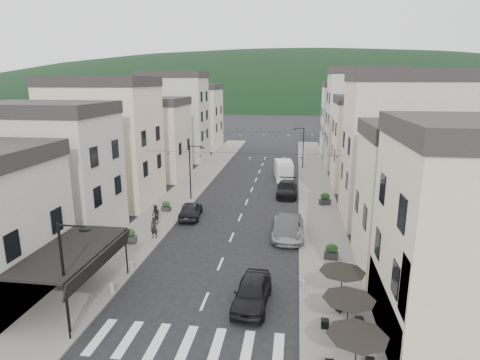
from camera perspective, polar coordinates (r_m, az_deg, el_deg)
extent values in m
cube|color=slate|center=(49.84, -6.80, -0.71)|extent=(4.00, 76.00, 0.12)
cube|color=slate|center=(48.31, 10.69, -1.33)|extent=(4.00, 76.00, 0.12)
ellipsoid|color=black|center=(314.89, 7.21, 11.52)|extent=(640.00, 360.00, 70.00)
cube|color=black|center=(25.06, -22.95, -9.19)|extent=(3.60, 7.50, 0.15)
cube|color=black|center=(24.41, -19.14, -10.74)|extent=(0.34, 7.50, 0.99)
cylinder|color=black|center=(22.27, -23.35, -16.83)|extent=(0.10, 0.10, 3.20)
cylinder|color=black|center=(27.75, -15.87, -9.92)|extent=(0.10, 0.10, 3.20)
cube|color=#B3AEA4|center=(35.43, -25.64, 0.20)|extent=(10.00, 7.00, 10.00)
cube|color=#262323|center=(34.67, -26.60, 9.06)|extent=(10.20, 7.14, 1.00)
cube|color=beige|center=(43.74, -18.65, 4.56)|extent=(10.00, 8.00, 12.00)
cube|color=#262323|center=(43.24, -19.33, 13.08)|extent=(10.20, 8.16, 1.00)
cube|color=#C2AB9D|center=(54.78, -13.00, 5.36)|extent=(10.00, 8.00, 9.50)
cube|color=#262323|center=(54.28, -13.31, 10.85)|extent=(10.20, 8.16, 1.00)
cube|color=#A9A8A4|center=(65.84, -9.37, 8.45)|extent=(10.00, 7.00, 13.00)
cube|color=#262323|center=(65.57, -9.62, 14.55)|extent=(10.20, 7.14, 1.00)
cube|color=beige|center=(77.43, -6.71, 8.59)|extent=(10.00, 9.00, 11.00)
cube|color=#262323|center=(77.11, -6.84, 13.03)|extent=(10.20, 9.18, 1.00)
cube|color=beige|center=(29.38, 26.56, -3.53)|extent=(10.00, 7.00, 9.00)
cube|color=#262323|center=(28.41, 27.66, 6.15)|extent=(10.20, 7.14, 1.00)
cube|color=#C2AB9D|center=(38.34, 22.27, 3.40)|extent=(10.00, 8.00, 12.50)
cube|color=#262323|center=(37.82, 23.22, 13.49)|extent=(10.20, 8.16, 1.00)
cube|color=beige|center=(50.10, 18.89, 4.48)|extent=(10.00, 7.00, 10.00)
cube|color=#262323|center=(49.56, 19.39, 10.76)|extent=(10.20, 7.14, 1.00)
cube|color=#A9A8A4|center=(61.62, 16.99, 7.90)|extent=(10.00, 8.00, 13.50)
cube|color=#262323|center=(61.36, 17.48, 14.64)|extent=(10.20, 8.16, 1.00)
cube|color=#B3AEA4|center=(73.54, 15.54, 8.10)|extent=(10.00, 9.00, 11.50)
cube|color=#262323|center=(73.22, 15.86, 12.96)|extent=(10.20, 9.18, 1.00)
cone|color=black|center=(18.01, 16.29, -21.18)|extent=(2.50, 2.50, 0.55)
cylinder|color=black|center=(20.92, 14.97, -19.28)|extent=(0.06, 0.06, 2.30)
cone|color=black|center=(20.35, 15.17, -16.68)|extent=(2.50, 2.50, 0.55)
cylinder|color=black|center=(21.35, 14.83, -21.04)|extent=(0.70, 0.70, 0.04)
cylinder|color=black|center=(23.30, 14.16, -15.54)|extent=(0.06, 0.06, 2.30)
cone|color=black|center=(22.79, 14.32, -13.12)|extent=(2.50, 2.50, 0.55)
cylinder|color=black|center=(23.69, 14.04, -17.18)|extent=(0.70, 0.70, 0.04)
cylinder|color=black|center=(22.14, -23.72, -12.94)|extent=(0.14, 0.14, 6.00)
cylinder|color=black|center=(20.69, -22.83, -6.01)|extent=(1.40, 0.10, 0.10)
cylinder|color=black|center=(20.42, -21.21, -6.57)|extent=(0.56, 0.56, 0.08)
cylinder|color=black|center=(43.16, -7.11, 1.01)|extent=(0.14, 0.14, 6.00)
cylinder|color=black|center=(42.43, -6.31, 4.80)|extent=(1.40, 0.10, 0.10)
cylinder|color=black|center=(42.30, -5.45, 4.59)|extent=(0.56, 0.56, 0.08)
cylinder|color=black|center=(59.39, 8.98, 4.48)|extent=(0.14, 0.14, 6.00)
cylinder|color=black|center=(58.98, 8.40, 7.28)|extent=(1.40, 0.10, 0.10)
cylinder|color=black|center=(59.00, 7.76, 7.16)|extent=(0.56, 0.56, 0.08)
cylinder|color=gray|center=(26.19, -17.73, -14.42)|extent=(0.26, 0.26, 0.60)
cylinder|color=gray|center=(28.61, -15.12, -11.71)|extent=(0.26, 0.26, 0.60)
cylinder|color=gray|center=(25.67, 8.90, -14.50)|extent=(0.26, 0.26, 0.60)
cylinder|color=black|center=(37.52, 0.22, 3.84)|extent=(19.00, 0.02, 0.02)
cone|color=beige|center=(39.66, -12.38, 3.79)|extent=(0.28, 0.28, 0.24)
cone|color=navy|center=(39.15, -10.19, 3.64)|extent=(0.28, 0.28, 0.24)
cone|color=beige|center=(38.71, -7.95, 3.49)|extent=(0.28, 0.28, 0.24)
cone|color=navy|center=(38.32, -5.67, 3.35)|extent=(0.28, 0.28, 0.24)
cone|color=beige|center=(37.99, -3.34, 3.23)|extent=(0.28, 0.28, 0.24)
cone|color=navy|center=(37.72, -0.98, 3.14)|extent=(0.28, 0.28, 0.24)
cone|color=beige|center=(37.51, 1.42, 3.08)|extent=(0.28, 0.28, 0.24)
cone|color=navy|center=(37.36, 3.83, 3.04)|extent=(0.28, 0.28, 0.24)
cone|color=beige|center=(37.27, 6.26, 3.04)|extent=(0.28, 0.28, 0.24)
cone|color=navy|center=(37.25, 8.70, 3.06)|extent=(0.28, 0.28, 0.24)
cone|color=beige|center=(37.29, 11.14, 3.09)|extent=(0.28, 0.28, 0.24)
cone|color=navy|center=(37.40, 13.57, 3.13)|extent=(0.28, 0.28, 0.24)
cylinder|color=black|center=(53.24, 2.56, 6.82)|extent=(19.00, 0.02, 0.02)
cone|color=beige|center=(54.77, -6.61, 6.75)|extent=(0.28, 0.28, 0.24)
cone|color=navy|center=(54.41, -4.98, 6.64)|extent=(0.28, 0.28, 0.24)
cone|color=beige|center=(54.09, -3.33, 6.55)|extent=(0.28, 0.28, 0.24)
cone|color=navy|center=(53.81, -1.67, 6.46)|extent=(0.28, 0.28, 0.24)
cone|color=beige|center=(53.58, 0.01, 6.38)|extent=(0.28, 0.28, 0.24)
cone|color=navy|center=(53.38, 1.71, 6.32)|extent=(0.28, 0.28, 0.24)
cone|color=beige|center=(53.24, 3.41, 6.28)|extent=(0.28, 0.28, 0.24)
cone|color=navy|center=(53.13, 5.12, 6.26)|extent=(0.28, 0.28, 0.24)
cone|color=beige|center=(53.07, 6.84, 6.26)|extent=(0.28, 0.28, 0.24)
cone|color=navy|center=(53.06, 8.56, 6.27)|extent=(0.28, 0.28, 0.24)
cone|color=beige|center=(53.09, 10.28, 6.29)|extent=(0.28, 0.28, 0.24)
cone|color=navy|center=(53.16, 12.00, 6.32)|extent=(0.28, 0.28, 0.24)
imported|color=black|center=(23.82, 1.73, -15.66)|extent=(2.17, 4.85, 1.62)
imported|color=#323234|center=(33.53, 6.81, -6.65)|extent=(2.19, 5.24, 1.68)
imported|color=gray|center=(33.37, 6.85, -6.89)|extent=(2.59, 5.55, 1.54)
imported|color=black|center=(45.31, 6.70, -1.23)|extent=(2.26, 5.51, 1.60)
imported|color=black|center=(38.05, -7.04, -4.23)|extent=(2.30, 4.76, 1.57)
cube|color=silver|center=(53.05, 6.19, 1.35)|extent=(2.69, 5.47, 2.19)
cube|color=silver|center=(52.17, 6.28, 2.43)|extent=(2.43, 3.72, 0.55)
cylinder|color=black|center=(51.23, 5.38, 0.10)|extent=(0.36, 0.79, 0.77)
cylinder|color=black|center=(51.39, 7.33, 0.09)|extent=(0.36, 0.79, 0.77)
cylinder|color=black|center=(55.06, 5.09, 1.08)|extent=(0.36, 0.79, 0.77)
cylinder|color=black|center=(55.21, 6.90, 1.07)|extent=(0.36, 0.79, 0.77)
imported|color=black|center=(33.46, -12.12, -6.63)|extent=(0.69, 0.50, 1.76)
imported|color=black|center=(36.68, -11.90, -4.81)|extent=(1.04, 0.97, 1.71)
cube|color=#2E2E30|center=(33.14, -15.45, -8.17)|extent=(1.16, 0.77, 0.54)
ellipsoid|color=black|center=(32.93, -15.52, -7.22)|extent=(0.94, 0.60, 0.69)
cube|color=#2B2B2D|center=(40.11, -10.46, -4.06)|extent=(0.94, 0.58, 0.45)
ellipsoid|color=black|center=(39.97, -10.49, -3.39)|extent=(0.79, 0.50, 0.57)
cube|color=#313134|center=(24.25, 14.49, -16.79)|extent=(1.04, 0.70, 0.48)
ellipsoid|color=black|center=(23.99, 14.57, -15.71)|extent=(0.84, 0.53, 0.61)
cube|color=#292A2C|center=(30.03, 12.84, -10.41)|extent=(1.05, 0.65, 0.50)
ellipsoid|color=black|center=(29.81, 12.90, -9.44)|extent=(0.88, 0.56, 0.64)
cube|color=#2A2A2D|center=(42.43, 11.97, -3.06)|extent=(1.25, 0.97, 0.55)
ellipsoid|color=black|center=(42.26, 12.01, -2.27)|extent=(0.98, 0.62, 0.71)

